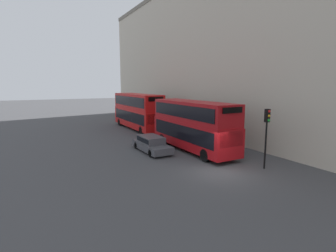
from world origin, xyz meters
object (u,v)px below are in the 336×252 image
(bus_leading, at_px, (193,124))
(traffic_light, at_px, (267,126))
(bus_second_in_queue, at_px, (137,110))
(car_dark_sedan, at_px, (151,143))
(pedestrian, at_px, (198,132))

(bus_leading, height_order, traffic_light, bus_leading)
(bus_leading, height_order, bus_second_in_queue, bus_second_in_queue)
(bus_leading, xyz_separation_m, car_dark_sedan, (-3.40, 1.31, -1.68))
(bus_leading, bearing_deg, traffic_light, -77.28)
(traffic_light, height_order, pedestrian, traffic_light)
(bus_leading, xyz_separation_m, pedestrian, (2.96, 3.29, -1.55))
(car_dark_sedan, height_order, traffic_light, traffic_light)
(bus_second_in_queue, distance_m, traffic_light, 19.72)
(bus_second_in_queue, bearing_deg, traffic_light, -85.57)
(bus_second_in_queue, bearing_deg, bus_leading, -90.00)
(bus_leading, xyz_separation_m, traffic_light, (1.52, -6.75, 0.59))
(bus_leading, distance_m, bus_second_in_queue, 12.90)
(pedestrian, bearing_deg, car_dark_sedan, -162.72)
(bus_leading, bearing_deg, pedestrian, 47.99)
(bus_second_in_queue, height_order, traffic_light, bus_second_in_queue)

